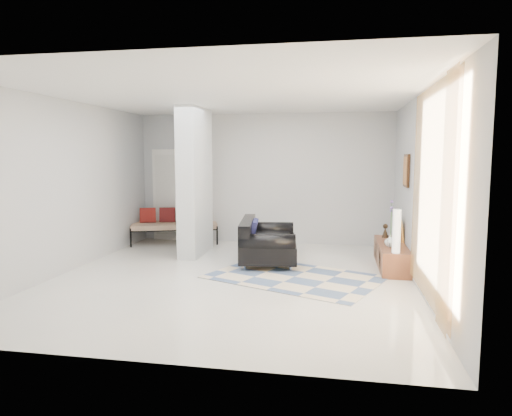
# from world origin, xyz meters

# --- Properties ---
(floor) EXTENTS (6.00, 6.00, 0.00)m
(floor) POSITION_xyz_m (0.00, 0.00, 0.00)
(floor) COLOR white
(floor) RESTS_ON ground
(ceiling) EXTENTS (6.00, 6.00, 0.00)m
(ceiling) POSITION_xyz_m (0.00, 0.00, 2.80)
(ceiling) COLOR white
(ceiling) RESTS_ON wall_back
(wall_back) EXTENTS (6.00, 0.00, 6.00)m
(wall_back) POSITION_xyz_m (0.00, 3.00, 1.40)
(wall_back) COLOR #B4B7B9
(wall_back) RESTS_ON ground
(wall_front) EXTENTS (6.00, 0.00, 6.00)m
(wall_front) POSITION_xyz_m (0.00, -3.00, 1.40)
(wall_front) COLOR #B4B7B9
(wall_front) RESTS_ON ground
(wall_left) EXTENTS (0.00, 6.00, 6.00)m
(wall_left) POSITION_xyz_m (-2.75, 0.00, 1.40)
(wall_left) COLOR #B4B7B9
(wall_left) RESTS_ON ground
(wall_right) EXTENTS (0.00, 6.00, 6.00)m
(wall_right) POSITION_xyz_m (2.75, 0.00, 1.40)
(wall_right) COLOR #B4B7B9
(wall_right) RESTS_ON ground
(partition_column) EXTENTS (0.35, 1.20, 2.80)m
(partition_column) POSITION_xyz_m (-1.10, 1.60, 1.40)
(partition_column) COLOR silver
(partition_column) RESTS_ON floor
(hallway_door) EXTENTS (0.85, 0.06, 2.04)m
(hallway_door) POSITION_xyz_m (-2.10, 2.96, 1.02)
(hallway_door) COLOR white
(hallway_door) RESTS_ON floor
(curtain) EXTENTS (0.00, 2.55, 2.55)m
(curtain) POSITION_xyz_m (2.67, -1.15, 1.45)
(curtain) COLOR gold
(curtain) RESTS_ON wall_right
(wall_art) EXTENTS (0.04, 0.45, 0.55)m
(wall_art) POSITION_xyz_m (2.72, 1.20, 1.65)
(wall_art) COLOR #351D0E
(wall_art) RESTS_ON wall_right
(media_console) EXTENTS (0.45, 1.75, 0.80)m
(media_console) POSITION_xyz_m (2.52, 1.20, 0.20)
(media_console) COLOR brown
(media_console) RESTS_ON floor
(loveseat) EXTENTS (1.16, 1.75, 0.76)m
(loveseat) POSITION_xyz_m (0.32, 1.19, 0.35)
(loveseat) COLOR silver
(loveseat) RESTS_ON floor
(daybed) EXTENTS (1.98, 1.33, 0.77)m
(daybed) POSITION_xyz_m (-1.93, 2.61, 0.41)
(daybed) COLOR black
(daybed) RESTS_ON floor
(area_rug) EXTENTS (2.99, 2.54, 0.01)m
(area_rug) POSITION_xyz_m (0.95, 0.20, 0.01)
(area_rug) COLOR beige
(area_rug) RESTS_ON floor
(cylinder_lamp) EXTENTS (0.12, 0.12, 0.68)m
(cylinder_lamp) POSITION_xyz_m (2.50, 0.44, 0.74)
(cylinder_lamp) COLOR silver
(cylinder_lamp) RESTS_ON media_console
(bronze_figurine) EXTENTS (0.13, 0.13, 0.25)m
(bronze_figurine) POSITION_xyz_m (2.47, 1.80, 0.53)
(bronze_figurine) COLOR black
(bronze_figurine) RESTS_ON media_console
(vase) EXTENTS (0.21, 0.21, 0.20)m
(vase) POSITION_xyz_m (2.47, 0.93, 0.50)
(vase) COLOR white
(vase) RESTS_ON media_console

